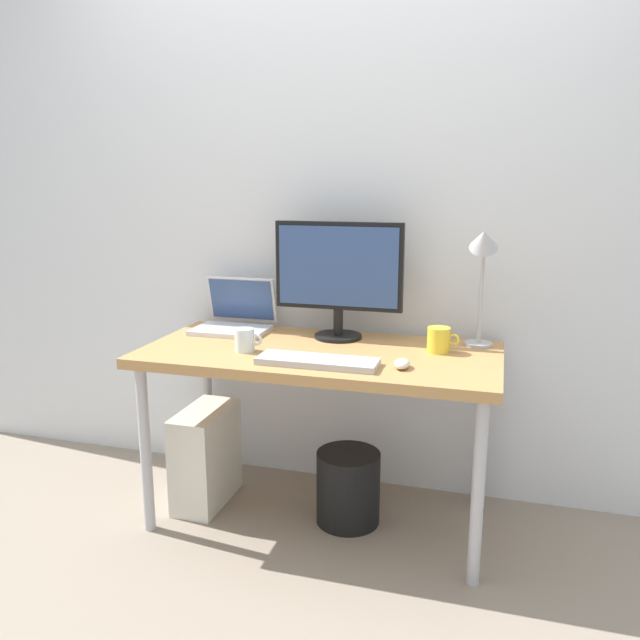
{
  "coord_description": "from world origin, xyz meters",
  "views": [
    {
      "loc": [
        0.66,
        -2.29,
        1.38
      ],
      "look_at": [
        0.0,
        0.0,
        0.85
      ],
      "focal_mm": 35.31,
      "sensor_mm": 36.0,
      "label": 1
    }
  ],
  "objects_px": {
    "monitor": "(338,273)",
    "keyboard": "(318,361)",
    "mouse": "(402,364)",
    "computer_tower": "(206,456)",
    "coffee_mug": "(439,340)",
    "glass_cup": "(245,340)",
    "desk": "(320,366)",
    "wastebasket": "(348,487)",
    "laptop": "(235,317)",
    "desk_lamp": "(483,259)"
  },
  "relations": [
    {
      "from": "mouse",
      "to": "computer_tower",
      "type": "height_order",
      "value": "mouse"
    },
    {
      "from": "monitor",
      "to": "wastebasket",
      "type": "xyz_separation_m",
      "value": [
        0.1,
        -0.2,
        -0.85
      ]
    },
    {
      "from": "mouse",
      "to": "computer_tower",
      "type": "xyz_separation_m",
      "value": [
        -0.86,
        0.15,
        -0.53
      ]
    },
    {
      "from": "monitor",
      "to": "laptop",
      "type": "height_order",
      "value": "monitor"
    },
    {
      "from": "desk_lamp",
      "to": "keyboard",
      "type": "distance_m",
      "value": 0.76
    },
    {
      "from": "desk",
      "to": "mouse",
      "type": "relative_size",
      "value": 15.43
    },
    {
      "from": "desk",
      "to": "computer_tower",
      "type": "bearing_deg",
      "value": -179.79
    },
    {
      "from": "coffee_mug",
      "to": "glass_cup",
      "type": "xyz_separation_m",
      "value": [
        -0.72,
        -0.2,
        -0.0
      ]
    },
    {
      "from": "desk",
      "to": "wastebasket",
      "type": "bearing_deg",
      "value": 3.49
    },
    {
      "from": "mouse",
      "to": "wastebasket",
      "type": "height_order",
      "value": "mouse"
    },
    {
      "from": "monitor",
      "to": "mouse",
      "type": "xyz_separation_m",
      "value": [
        0.33,
        -0.36,
        -0.26
      ]
    },
    {
      "from": "desk",
      "to": "desk_lamp",
      "type": "height_order",
      "value": "desk_lamp"
    },
    {
      "from": "coffee_mug",
      "to": "glass_cup",
      "type": "bearing_deg",
      "value": -164.69
    },
    {
      "from": "desk",
      "to": "computer_tower",
      "type": "height_order",
      "value": "desk"
    },
    {
      "from": "mouse",
      "to": "wastebasket",
      "type": "distance_m",
      "value": 0.66
    },
    {
      "from": "desk_lamp",
      "to": "computer_tower",
      "type": "relative_size",
      "value": 1.18
    },
    {
      "from": "laptop",
      "to": "keyboard",
      "type": "height_order",
      "value": "laptop"
    },
    {
      "from": "coffee_mug",
      "to": "computer_tower",
      "type": "xyz_separation_m",
      "value": [
        -0.96,
        -0.1,
        -0.56
      ]
    },
    {
      "from": "desk",
      "to": "mouse",
      "type": "height_order",
      "value": "mouse"
    },
    {
      "from": "keyboard",
      "to": "wastebasket",
      "type": "distance_m",
      "value": 0.62
    },
    {
      "from": "mouse",
      "to": "computer_tower",
      "type": "distance_m",
      "value": 1.02
    },
    {
      "from": "desk",
      "to": "desk_lamp",
      "type": "distance_m",
      "value": 0.76
    },
    {
      "from": "coffee_mug",
      "to": "mouse",
      "type": "bearing_deg",
      "value": -112.26
    },
    {
      "from": "monitor",
      "to": "coffee_mug",
      "type": "xyz_separation_m",
      "value": [
        0.43,
        -0.11,
        -0.23
      ]
    },
    {
      "from": "laptop",
      "to": "desk",
      "type": "bearing_deg",
      "value": -25.86
    },
    {
      "from": "desk",
      "to": "laptop",
      "type": "bearing_deg",
      "value": 154.14
    },
    {
      "from": "monitor",
      "to": "laptop",
      "type": "relative_size",
      "value": 1.68
    },
    {
      "from": "coffee_mug",
      "to": "wastebasket",
      "type": "bearing_deg",
      "value": -165.0
    },
    {
      "from": "coffee_mug",
      "to": "wastebasket",
      "type": "relative_size",
      "value": 0.41
    },
    {
      "from": "laptop",
      "to": "desk_lamp",
      "type": "distance_m",
      "value": 1.09
    },
    {
      "from": "coffee_mug",
      "to": "desk_lamp",
      "type": "bearing_deg",
      "value": 36.64
    },
    {
      "from": "monitor",
      "to": "computer_tower",
      "type": "relative_size",
      "value": 1.28
    },
    {
      "from": "laptop",
      "to": "keyboard",
      "type": "xyz_separation_m",
      "value": [
        0.5,
        -0.42,
        -0.05
      ]
    },
    {
      "from": "mouse",
      "to": "monitor",
      "type": "bearing_deg",
      "value": 132.36
    },
    {
      "from": "desk",
      "to": "mouse",
      "type": "xyz_separation_m",
      "value": [
        0.35,
        -0.16,
        0.08
      ]
    },
    {
      "from": "coffee_mug",
      "to": "wastebasket",
      "type": "xyz_separation_m",
      "value": [
        -0.33,
        -0.09,
        -0.62
      ]
    },
    {
      "from": "laptop",
      "to": "glass_cup",
      "type": "bearing_deg",
      "value": -60.65
    },
    {
      "from": "keyboard",
      "to": "mouse",
      "type": "distance_m",
      "value": 0.3
    },
    {
      "from": "glass_cup",
      "to": "wastebasket",
      "type": "bearing_deg",
      "value": 15.57
    },
    {
      "from": "desk_lamp",
      "to": "keyboard",
      "type": "height_order",
      "value": "desk_lamp"
    },
    {
      "from": "coffee_mug",
      "to": "glass_cup",
      "type": "distance_m",
      "value": 0.75
    },
    {
      "from": "monitor",
      "to": "keyboard",
      "type": "height_order",
      "value": "monitor"
    },
    {
      "from": "computer_tower",
      "to": "wastebasket",
      "type": "distance_m",
      "value": 0.64
    },
    {
      "from": "wastebasket",
      "to": "computer_tower",
      "type": "bearing_deg",
      "value": -179.17
    },
    {
      "from": "keyboard",
      "to": "computer_tower",
      "type": "bearing_deg",
      "value": 161.05
    },
    {
      "from": "keyboard",
      "to": "glass_cup",
      "type": "height_order",
      "value": "glass_cup"
    },
    {
      "from": "desk",
      "to": "laptop",
      "type": "distance_m",
      "value": 0.52
    },
    {
      "from": "desk_lamp",
      "to": "keyboard",
      "type": "xyz_separation_m",
      "value": [
        -0.55,
        -0.4,
        -0.34
      ]
    },
    {
      "from": "desk_lamp",
      "to": "glass_cup",
      "type": "distance_m",
      "value": 0.97
    },
    {
      "from": "desk_lamp",
      "to": "monitor",
      "type": "bearing_deg",
      "value": -179.9
    }
  ]
}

